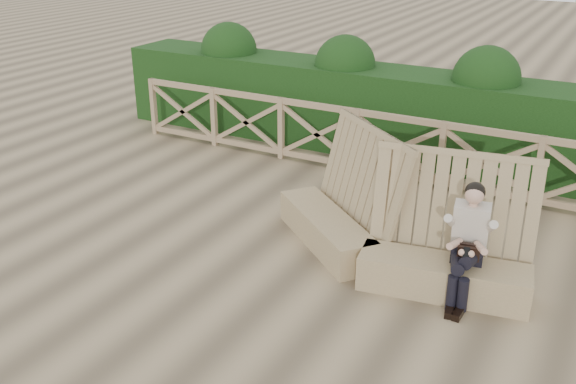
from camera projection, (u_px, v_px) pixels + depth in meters
The scene contains 5 objects.
ground at pixel (292, 277), 7.66m from camera, with size 60.00×60.00×0.00m, color brown.
bench at pixel (386, 236), 7.79m from camera, with size 3.54×1.81×1.55m.
woman at pixel (468, 239), 7.01m from camera, with size 0.43×0.85×1.35m.
guardrail at pixel (397, 148), 10.24m from camera, with size 10.10×0.09×1.10m.
hedge at pixel (422, 117), 11.13m from camera, with size 12.00×1.20×1.50m, color black.
Camera 1 is at (3.18, -5.81, 3.97)m, focal length 40.00 mm.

